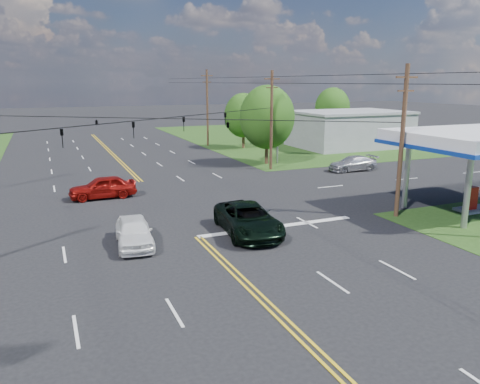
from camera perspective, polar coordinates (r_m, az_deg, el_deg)
name	(u,v)px	position (r m, az deg, el deg)	size (l,w,h in m)	color
ground	(163,204)	(33.64, -9.33, -1.41)	(280.00, 280.00, 0.00)	black
grass_ne	(329,136)	(77.01, 10.84, 6.78)	(46.00, 48.00, 0.03)	#203F14
stop_bar	(278,227)	(28.07, 4.64, -4.24)	(10.00, 0.50, 0.02)	silver
retail_ne	(349,130)	(64.14, 13.11, 7.38)	(14.00, 10.00, 4.40)	gray
pole_se	(402,140)	(30.75, 19.13, 6.00)	(1.60, 0.28, 9.50)	#40271B
pole_ne	(271,119)	(45.68, 3.85, 8.85)	(1.60, 0.28, 9.50)	#40271B
pole_right_far	(207,107)	(63.19, -4.01, 10.30)	(1.60, 0.28, 10.00)	#40271B
span_wire_signals	(160,118)	(32.65, -9.73, 8.83)	(26.00, 18.00, 1.13)	black
power_lines	(166,79)	(30.62, -9.03, 13.45)	(26.04, 100.00, 0.64)	black
tree_right_a	(267,117)	(48.81, 3.32, 9.09)	(5.70, 5.70, 8.18)	#40271B
tree_right_b	(243,115)	(60.78, 0.41, 9.32)	(4.94, 4.94, 7.09)	#40271B
tree_far_r	(332,108)	(74.43, 11.20, 10.05)	(5.32, 5.32, 7.63)	#40271B
pickup_dkgreen	(248,219)	(26.49, 1.00, -3.36)	(2.80, 6.08, 1.69)	black
suv_black	(251,221)	(26.59, 1.33, -3.61)	(1.98, 4.86, 1.41)	black
pickup_white	(134,232)	(25.22, -12.80, -4.75)	(1.81, 4.49, 1.53)	white
sedan_red	(103,187)	(36.08, -16.41, 0.57)	(1.94, 4.83, 1.65)	maroon
sedan_far	(353,164)	(46.65, 13.56, 3.40)	(2.00, 4.91, 1.42)	#ADADB2
polesign_ne	(278,112)	(49.11, 4.65, 9.67)	(1.96, 0.53, 7.06)	#A5A5AA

